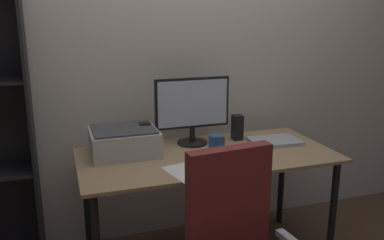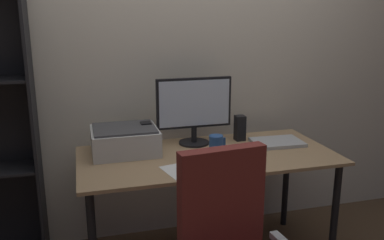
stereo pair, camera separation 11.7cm
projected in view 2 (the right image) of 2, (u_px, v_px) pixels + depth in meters
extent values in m
cube|color=beige|center=(185.00, 54.00, 2.87)|extent=(6.40, 0.10, 2.60)
cube|color=tan|center=(208.00, 156.00, 2.52)|extent=(1.55, 0.74, 0.02)
cylinder|color=black|center=(334.00, 219.00, 2.51)|extent=(0.04, 0.04, 0.72)
cylinder|color=black|center=(89.00, 204.00, 2.71)|extent=(0.04, 0.04, 0.72)
cylinder|color=black|center=(286.00, 180.00, 3.08)|extent=(0.04, 0.04, 0.72)
cylinder|color=black|center=(194.00, 143.00, 2.72)|extent=(0.20, 0.20, 0.01)
cylinder|color=black|center=(194.00, 134.00, 2.70)|extent=(0.04, 0.04, 0.10)
cube|color=black|center=(194.00, 103.00, 2.65)|extent=(0.49, 0.03, 0.33)
cube|color=silver|center=(195.00, 103.00, 2.64)|extent=(0.46, 0.01, 0.30)
cube|color=black|center=(211.00, 166.00, 2.29)|extent=(0.29, 0.11, 0.02)
cube|color=black|center=(244.00, 162.00, 2.34)|extent=(0.07, 0.10, 0.03)
cylinder|color=#285193|center=(216.00, 144.00, 2.55)|extent=(0.09, 0.09, 0.10)
cube|color=#285193|center=(224.00, 142.00, 2.56)|extent=(0.02, 0.01, 0.06)
cube|color=#B7BABC|center=(277.00, 142.00, 2.71)|extent=(0.33, 0.24, 0.02)
cube|color=black|center=(146.00, 135.00, 2.61)|extent=(0.06, 0.07, 0.17)
cube|color=black|center=(240.00, 128.00, 2.77)|extent=(0.06, 0.07, 0.17)
cube|color=silver|center=(125.00, 141.00, 2.53)|extent=(0.40, 0.34, 0.15)
cube|color=#424244|center=(124.00, 128.00, 2.51)|extent=(0.37, 0.31, 0.01)
cube|color=white|center=(188.00, 172.00, 2.23)|extent=(0.27, 0.34, 0.00)
cube|color=maroon|center=(222.00, 204.00, 1.84)|extent=(0.41, 0.11, 0.52)
cube|color=black|center=(35.00, 124.00, 2.51)|extent=(0.02, 0.28, 1.84)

